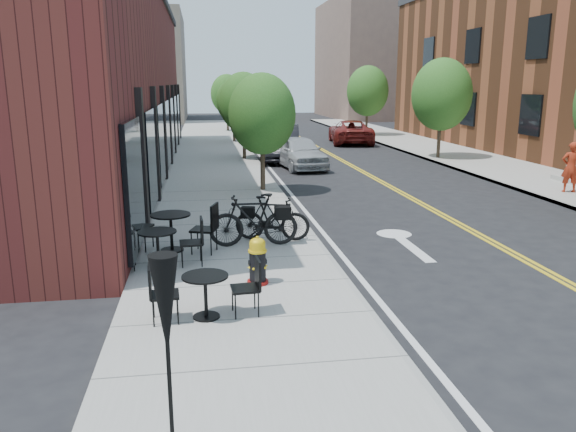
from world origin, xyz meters
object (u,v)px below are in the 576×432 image
fire_hydrant (258,261)px  bicycle_right (272,218)px  bicycle_left (254,220)px  bistro_set_b (171,227)px  pedestrian (571,167)px  parked_car_b (280,143)px  parked_car_a (299,152)px  parked_car_far (350,132)px  bistro_set_a (205,290)px  parked_car_c (261,130)px  bistro_set_c (158,243)px  patio_umbrella (166,323)px

fire_hydrant → bicycle_right: size_ratio=0.51×
bicycle_left → bicycle_right: 0.61m
bistro_set_b → pedestrian: bearing=38.3°
bistro_set_b → fire_hydrant: bearing=-37.2°
fire_hydrant → parked_car_b: bearing=70.2°
parked_car_a → parked_car_far: size_ratio=0.81×
parked_car_b → pedestrian: 12.93m
bicycle_left → parked_car_b: size_ratio=0.39×
bistro_set_a → parked_car_c: (3.83, 28.06, 0.09)m
bicycle_left → pedestrian: (10.74, 4.63, 0.24)m
bistro_set_c → patio_umbrella: 6.26m
bicycle_left → bistro_set_c: bicycle_left is taller
fire_hydrant → patio_umbrella: patio_umbrella is taller
bicycle_right → parked_car_c: bearing=9.4°
bistro_set_c → parked_car_a: size_ratio=0.43×
bistro_set_b → pedestrian: size_ratio=1.21×
fire_hydrant → bistro_set_b: 2.77m
bistro_set_c → fire_hydrant: bearing=-37.6°
bicycle_right → bistro_set_a: 4.41m
fire_hydrant → parked_car_a: (3.23, 14.31, 0.16)m
bistro_set_c → parked_car_a: bearing=65.5°
bistro_set_a → bistro_set_b: size_ratio=0.83×
pedestrian → bistro_set_c: bearing=39.7°
bicycle_left → bistro_set_b: bearing=-85.4°
patio_umbrella → parked_car_far: (9.29, 28.74, -0.93)m
bicycle_left → parked_car_b: (2.65, 14.71, 0.12)m
fire_hydrant → parked_car_b: (2.80, 17.09, 0.29)m
bistro_set_c → parked_car_far: (9.84, 22.60, 0.12)m
bistro_set_c → pedestrian: 13.96m
patio_umbrella → parked_car_c: patio_umbrella is taller
fire_hydrant → bistro_set_c: 2.18m
bicycle_right → parked_car_c: 24.04m
bicycle_right → parked_car_far: parked_car_far is taller
patio_umbrella → parked_car_c: (4.16, 31.62, -0.98)m
bicycle_right → bistro_set_b: (-2.21, -0.50, 0.02)m
parked_car_a → parked_car_b: 2.81m
bistro_set_a → parked_car_c: bearing=78.2°
bicycle_right → bistro_set_b: bearing=117.7°
bistro_set_a → bistro_set_c: (-0.88, 2.59, 0.03)m
fire_hydrant → bicycle_left: bearing=75.9°
bistro_set_a → parked_car_b: 18.82m
bicycle_left → parked_car_far: 22.85m
bistro_set_b → parked_car_c: parked_car_c is taller
bicycle_left → patio_umbrella: size_ratio=0.92×
bicycle_right → pedestrian: pedestrian is taller
bistro_set_a → parked_car_b: bearing=74.6°
bicycle_right → parked_car_a: 11.83m
bicycle_right → bistro_set_a: bearing=174.5°
parked_car_c → parked_car_far: parked_car_far is taller
bicycle_left → pedestrian: bearing=114.2°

